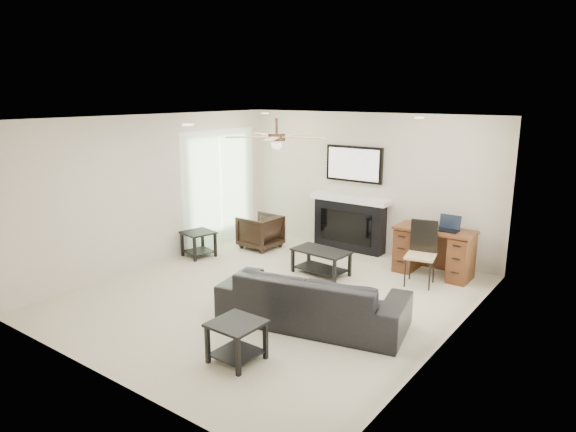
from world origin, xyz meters
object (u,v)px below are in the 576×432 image
object	(u,v)px
armchair	(260,232)
desk	(434,252)
sofa	(313,298)
coffee_table	(321,262)
fireplace_unit	(350,199)

from	to	relation	value
armchair	desk	distance (m)	3.19
sofa	armchair	bearing A→B (deg)	-52.32
coffee_table	desk	size ratio (longest dim) A/B	0.74
armchair	fireplace_unit	size ratio (longest dim) A/B	0.36
coffee_table	desk	bearing A→B (deg)	39.16
coffee_table	fireplace_unit	xyz separation A→B (m)	(-0.31, 1.44, 0.75)
coffee_table	desk	xyz separation A→B (m)	(1.45, 1.03, 0.18)
sofa	fireplace_unit	xyz separation A→B (m)	(-1.21, 3.04, 0.62)
coffee_table	desk	world-z (taller)	desk
sofa	coffee_table	xyz separation A→B (m)	(-0.90, 1.60, -0.14)
fireplace_unit	desk	bearing A→B (deg)	-13.08
sofa	coffee_table	size ratio (longest dim) A/B	2.58
coffee_table	desk	distance (m)	1.79
armchair	desk	size ratio (longest dim) A/B	0.56
fireplace_unit	desk	size ratio (longest dim) A/B	1.57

